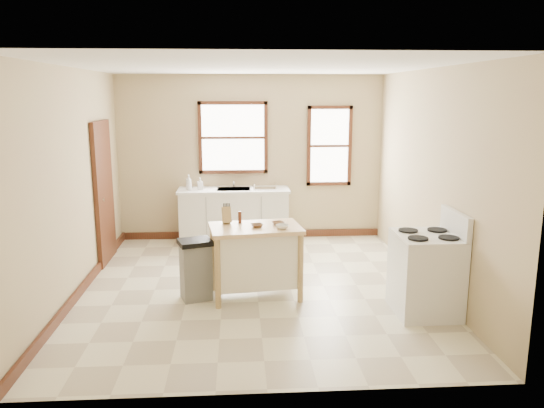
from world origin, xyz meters
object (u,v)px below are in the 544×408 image
at_px(dish_rack, 265,186).
at_px(gas_stove, 426,263).
at_px(trash_bin, 196,270).
at_px(soap_bottle_b, 200,184).
at_px(bowl_b, 278,223).
at_px(knife_block, 226,216).
at_px(bowl_c, 282,227).
at_px(soap_bottle_a, 189,182).
at_px(bowl_a, 257,225).
at_px(pepper_grinder, 240,217).
at_px(kitchen_island, 256,261).

distance_m(dish_rack, gas_stove, 3.52).
relative_size(dish_rack, trash_bin, 0.49).
bearing_deg(soap_bottle_b, bowl_b, -74.04).
distance_m(knife_block, bowl_b, 0.65).
relative_size(bowl_b, bowl_c, 0.95).
distance_m(soap_bottle_a, trash_bin, 2.57).
bearing_deg(bowl_a, bowl_b, 20.97).
bearing_deg(soap_bottle_b, soap_bottle_a, -175.25).
bearing_deg(knife_block, trash_bin, -162.48).
bearing_deg(pepper_grinder, soap_bottle_a, 110.28).
bearing_deg(kitchen_island, bowl_c, -30.85).
bearing_deg(bowl_b, bowl_a, -159.03).
distance_m(bowl_b, bowl_c, 0.21).
xyz_separation_m(bowl_a, trash_bin, (-0.75, -0.01, -0.54)).
xyz_separation_m(soap_bottle_b, kitchen_island, (0.83, -2.46, -0.57)).
height_order(trash_bin, gas_stove, gas_stove).
bearing_deg(gas_stove, soap_bottle_a, 133.93).
bearing_deg(soap_bottle_b, knife_block, -87.18).
relative_size(soap_bottle_a, dish_rack, 0.69).
bearing_deg(bowl_b, bowl_c, -80.05).
bearing_deg(pepper_grinder, kitchen_island, -42.97).
bearing_deg(pepper_grinder, gas_stove, -20.92).
height_order(soap_bottle_b, dish_rack, soap_bottle_b).
relative_size(dish_rack, bowl_b, 2.52).
bearing_deg(dish_rack, bowl_b, -86.37).
height_order(bowl_c, trash_bin, bowl_c).
distance_m(soap_bottle_a, bowl_c, 2.88).
distance_m(pepper_grinder, bowl_a, 0.30).
height_order(dish_rack, pepper_grinder, pepper_grinder).
relative_size(pepper_grinder, gas_stove, 0.13).
height_order(dish_rack, gas_stove, gas_stove).
xyz_separation_m(dish_rack, bowl_b, (0.04, -2.38, -0.05)).
distance_m(trash_bin, gas_stove, 2.73).
distance_m(bowl_c, trash_bin, 1.19).
height_order(kitchen_island, knife_block, knife_block).
bearing_deg(kitchen_island, gas_stove, -25.74).
height_order(kitchen_island, bowl_c, bowl_c).
distance_m(soap_bottle_a, bowl_b, 2.69).
relative_size(dish_rack, pepper_grinder, 2.47).
height_order(soap_bottle_b, kitchen_island, soap_bottle_b).
xyz_separation_m(soap_bottle_a, soap_bottle_b, (0.18, 0.04, -0.03)).
height_order(soap_bottle_a, kitchen_island, soap_bottle_a).
relative_size(knife_block, bowl_b, 1.36).
bearing_deg(pepper_grinder, dish_rack, 79.27).
height_order(soap_bottle_b, trash_bin, soap_bottle_b).
xyz_separation_m(dish_rack, bowl_c, (0.08, -2.58, -0.05)).
bearing_deg(bowl_c, gas_stove, -17.15).
height_order(soap_bottle_b, gas_stove, gas_stove).
bearing_deg(soap_bottle_b, kitchen_island, -80.32).
relative_size(soap_bottle_a, bowl_b, 1.73).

